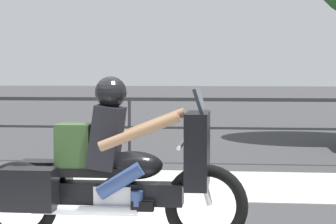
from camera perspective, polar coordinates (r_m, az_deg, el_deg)
The scene contains 3 objects.
sidewalk_band at distance 9.39m, azimuth -5.32°, elevation -6.14°, with size 44.00×2.40×0.01m, color #B7B2A8.
fence_railing at distance 11.18m, azimuth -3.38°, elevation 0.05°, with size 36.00×0.05×1.14m.
motorcycle at distance 6.01m, azimuth -4.98°, elevation -5.12°, with size 2.50×0.76×1.55m.
Camera 1 is at (1.84, -5.67, 1.60)m, focal length 70.00 mm.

